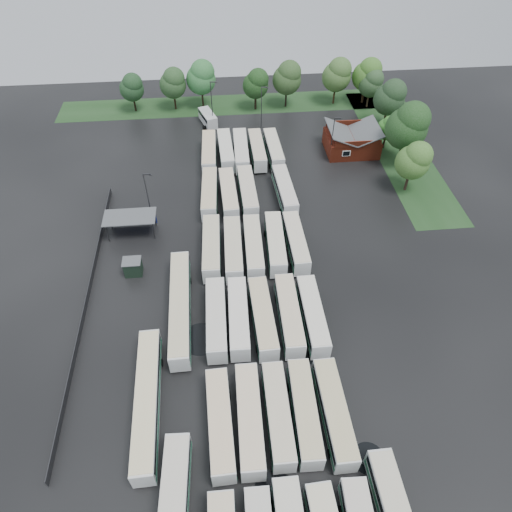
{
  "coord_description": "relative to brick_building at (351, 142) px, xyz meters",
  "views": [
    {
      "loc": [
        -2.46,
        -35.35,
        49.93
      ],
      "look_at": [
        2.0,
        12.0,
        2.5
      ],
      "focal_mm": 32.0,
      "sensor_mm": 36.0,
      "label": 1
    }
  ],
  "objects": [
    {
      "name": "ground",
      "position": [
        -24.0,
        -42.77,
        -1.87
      ],
      "size": [
        160.0,
        160.0,
        0.0
      ],
      "primitive_type": "plane",
      "color": "black",
      "rests_on": "ground"
    },
    {
      "name": "brick_building",
      "position": [
        0.0,
        0.0,
        0.0
      ],
      "size": [
        10.07,
        8.6,
        5.39
      ],
      "color": "maroon",
      "rests_on": "ground"
    },
    {
      "name": "wash_shed",
      "position": [
        -41.2,
        -20.74,
        1.12
      ],
      "size": [
        8.2,
        4.2,
        3.58
      ],
      "color": "#2D2D30",
      "rests_on": "ground"
    },
    {
      "name": "utility_hut",
      "position": [
        -40.2,
        -30.17,
        -0.55
      ],
      "size": [
        2.7,
        2.2,
        2.62
      ],
      "color": "black",
      "rests_on": "ground"
    },
    {
      "name": "grass_strip_north",
      "position": [
        -22.0,
        22.03,
        -1.86
      ],
      "size": [
        80.0,
        10.0,
        0.01
      ],
      "primitive_type": "cube",
      "color": "#1D3D1A",
      "rests_on": "ground"
    },
    {
      "name": "grass_strip_east",
      "position": [
        10.0,
        0.03,
        -1.86
      ],
      "size": [
        10.0,
        50.0,
        0.01
      ],
      "primitive_type": "cube",
      "color": "#1D3D1A",
      "rests_on": "ground"
    },
    {
      "name": "west_fence",
      "position": [
        -46.2,
        -34.77,
        -1.27
      ],
      "size": [
        0.1,
        50.0,
        1.2
      ],
      "primitive_type": "cube",
      "color": "#2D2D30",
      "rests_on": "ground"
    },
    {
      "name": "bus_r1c0",
      "position": [
        -28.25,
        -55.51,
        -0.03
      ],
      "size": [
        2.93,
        12.09,
        3.34
      ],
      "rotation": [
        0.0,
        0.0,
        0.03
      ],
      "color": "silver",
      "rests_on": "ground"
    },
    {
      "name": "bus_r1c1",
      "position": [
        -25.02,
        -55.35,
        0.02
      ],
      "size": [
        2.79,
        12.34,
        3.43
      ],
      "rotation": [
        0.0,
        0.0,
        -0.01
      ],
      "color": "silver",
      "rests_on": "ground"
    },
    {
      "name": "bus_r1c2",
      "position": [
        -21.83,
        -55.06,
        -0.06
      ],
      "size": [
        2.52,
        11.77,
        3.28
      ],
      "rotation": [
        0.0,
        0.0,
        -0.0
      ],
      "color": "silver",
      "rests_on": "ground"
    },
    {
      "name": "bus_r1c3",
      "position": [
        -18.85,
        -55.05,
        -0.04
      ],
      "size": [
        2.82,
        11.96,
        3.31
      ],
      "rotation": [
        0.0,
        0.0,
        -0.02
      ],
      "color": "silver",
      "rests_on": "ground"
    },
    {
      "name": "bus_r1c4",
      "position": [
        -15.6,
        -55.45,
        -0.0
      ],
      "size": [
        2.75,
        12.19,
        3.38
      ],
      "rotation": [
        0.0,
        0.0,
        0.01
      ],
      "color": "silver",
      "rests_on": "ground"
    },
    {
      "name": "bus_r2c0",
      "position": [
        -28.23,
        -41.24,
        -0.01
      ],
      "size": [
        2.71,
        12.16,
        3.38
      ],
      "rotation": [
        0.0,
        0.0,
        -0.01
      ],
      "color": "silver",
      "rests_on": "ground"
    },
    {
      "name": "bus_r2c1",
      "position": [
        -25.3,
        -41.27,
        -0.04
      ],
      "size": [
        2.82,
        11.99,
        3.32
      ],
      "rotation": [
        0.0,
        0.0,
        -0.02
      ],
      "color": "silver",
      "rests_on": "ground"
    },
    {
      "name": "bus_r2c2",
      "position": [
        -22.12,
        -41.62,
        -0.02
      ],
      "size": [
        2.98,
        12.17,
        3.36
      ],
      "rotation": [
        0.0,
        0.0,
        0.04
      ],
      "color": "silver",
      "rests_on": "ground"
    },
    {
      "name": "bus_r2c3",
      "position": [
        -18.61,
        -41.49,
        0.0
      ],
      "size": [
        2.69,
        12.21,
        3.39
      ],
      "rotation": [
        0.0,
        0.0,
        -0.01
      ],
      "color": "silver",
      "rests_on": "ground"
    },
    {
      "name": "bus_r2c4",
      "position": [
        -15.52,
        -41.82,
        -0.05
      ],
      "size": [
        2.58,
        11.89,
        3.31
      ],
      "rotation": [
        0.0,
        0.0,
        0.0
      ],
      "color": "silver",
      "rests_on": "ground"
    },
    {
      "name": "bus_r3c0",
      "position": [
        -28.51,
        -27.68,
        0.02
      ],
      "size": [
        2.94,
        12.37,
        3.43
      ],
      "rotation": [
        0.0,
        0.0,
        -0.03
      ],
      "color": "silver",
      "rests_on": "ground"
    },
    {
      "name": "bus_r3c1",
      "position": [
        -25.24,
        -28.28,
        -0.0
      ],
      "size": [
        2.86,
        12.22,
        3.39
      ],
      "rotation": [
        0.0,
        0.0,
        -0.02
      ],
      "color": "silver",
      "rests_on": "ground"
    },
    {
      "name": "bus_r3c2",
      "position": [
        -22.13,
        -28.05,
        -0.02
      ],
      "size": [
        2.84,
        12.12,
        3.36
      ],
      "rotation": [
        0.0,
        0.0,
        -0.02
      ],
      "color": "silver",
      "rests_on": "ground"
    },
    {
      "name": "bus_r3c3",
      "position": [
        -18.71,
        -27.65,
        -0.02
      ],
      "size": [
        3.06,
        12.17,
        3.36
      ],
      "rotation": [
        0.0,
        0.0,
        -0.04
      ],
      "color": "silver",
      "rests_on": "ground"
    },
    {
      "name": "bus_r3c4",
      "position": [
        -15.54,
        -27.65,
        -0.05
      ],
      "size": [
        2.7,
        11.87,
        3.29
      ],
      "rotation": [
        0.0,
        0.0,
        0.02
      ],
      "color": "silver",
      "rests_on": "ground"
    },
    {
      "name": "bus_r4c0",
      "position": [
        -28.52,
        -14.07,
        -0.01
      ],
      "size": [
        3.05,
        12.19,
        3.37
      ],
      "rotation": [
        0.0,
        0.0,
        -0.04
      ],
      "color": "silver",
      "rests_on": "ground"
    },
    {
      "name": "bus_r4c1",
      "position": [
        -25.23,
        -14.58,
        -0.0
      ],
      "size": [
        2.98,
        12.26,
        3.39
      ],
      "rotation": [
        0.0,
        0.0,
        0.03
      ],
      "color": "silver",
      "rests_on": "ground"
    },
    {
      "name": "bus_r4c2",
      "position": [
        -21.91,
        -14.3,
        0.02
      ],
      "size": [
        2.91,
        12.39,
        3.43
      ],
      "rotation": [
        0.0,
        0.0,
        0.02
      ],
      "color": "silver",
      "rests_on": "ground"
    },
    {
      "name": "bus_r4c4",
      "position": [
        -15.44,
        -14.43,
        -0.01
      ],
      "size": [
        3.15,
        12.24,
        3.38
      ],
      "rotation": [
        0.0,
        0.0,
        0.05
      ],
      "color": "silver",
      "rests_on": "ground"
    },
    {
      "name": "bus_r5c0",
      "position": [
        -28.31,
        -1.08,
        0.02
      ],
      "size": [
        2.93,
        12.41,
        3.44
      ],
      "rotation": [
        0.0,
        0.0,
        -0.02
      ],
      "color": "silver",
      "rests_on": "ground"
    },
    {
      "name": "bus_r5c1",
      "position": [
        -25.08,
        -0.49,
        -0.03
      ],
      "size": [
        2.94,
        12.1,
        3.35
      ],
      "rotation": [
        0.0,
        0.0,
        0.03
      ],
      "color": "silver",
      "rests_on": "ground"
    },
    {
      "name": "bus_r5c2",
      "position": [
        -22.14,
        -1.01,
        0.03
      ],
      "size": [
        2.88,
        12.46,
        3.45
      ],
      "rotation": [
        0.0,
        0.0,
        -0.02
      ],
      "color": "silver",
      "rests_on": "ground"
    },
    {
      "name": "bus_r5c3",
      "position": [
        -18.95,
        -0.85,
        -0.06
      ],
      "size": [
        2.7,
        11.83,
        3.28
      ],
      "rotation": [
        0.0,
        0.0,
        0.02
      ],
      "color": "silver",
      "rests_on": "ground"
    },
    {
      "name": "bus_r5c4",
      "position": [
        -15.74,
        -0.94,
        -0.06
      ],
      "size": [
        2.92,
        11.86,
        3.28
      ],
      "rotation": [
        0.0,
        0.0,
        0.04
      ],
      "color": "silver",
      "rests_on": "ground"
    },
    {
      "name": "artic_bus_west_b",
      "position": [
        -33.0,
        -38.79,
        0.02
      ],
      "size": [
        2.86,
        18.32,
        3.39
      ],
      "rotation": [
        0.0,
        0.0,
        0.01
      ],
      "color": "silver",
      "rests_on": "ground"
    },
    {
      "name": "artic_bus_west_c",
      "position": [
        -36.39,
        -52.09,
        -0.04
      ],
      "size": [
        2.92,
        17.76,
        3.29
      ],
      "rotation": [
        0.0,
        0.0,
        0.02
      ],
      "color": "silver",
      "rests_on": "ground"
    },
    {
      "name": "minibus",
      "position": [
        -28.31,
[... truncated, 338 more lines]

